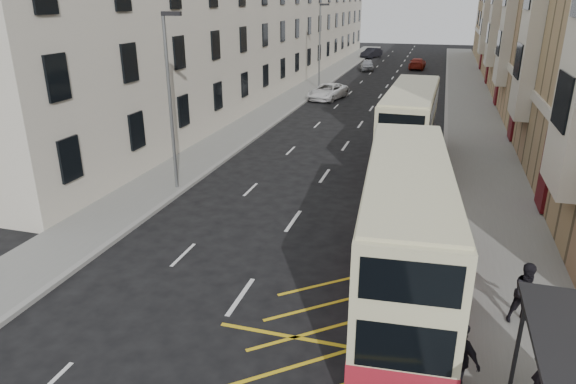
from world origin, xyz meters
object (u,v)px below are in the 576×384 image
(pedestrian_mid, at_px, (527,294))
(double_decker_front, at_px, (404,230))
(white_van, at_px, (328,91))
(car_dark, at_px, (372,53))
(car_red, at_px, (417,63))
(pedestrian_far, at_px, (460,357))
(car_silver, at_px, (367,65))
(double_decker_rear, at_px, (410,126))
(street_lamp_far, at_px, (320,42))
(pedestrian_near, at_px, (546,370))
(street_lamp_near, at_px, (170,94))

(pedestrian_mid, bearing_deg, double_decker_front, 147.64)
(white_van, distance_m, car_dark, 35.25)
(white_van, height_order, car_red, white_van)
(pedestrian_far, relative_size, car_silver, 0.45)
(car_red, bearing_deg, double_decker_rear, 93.74)
(street_lamp_far, relative_size, car_dark, 1.78)
(pedestrian_near, xyz_separation_m, car_dark, (-13.39, 70.55, -0.20))
(car_dark, bearing_deg, pedestrian_far, -60.83)
(pedestrian_near, bearing_deg, car_silver, -76.38)
(street_lamp_near, height_order, pedestrian_far, street_lamp_near)
(double_decker_rear, bearing_deg, car_dark, 101.13)
(white_van, height_order, car_dark, car_dark)
(street_lamp_far, bearing_deg, double_decker_front, -73.08)
(car_red, bearing_deg, street_lamp_near, 81.45)
(white_van, relative_size, car_silver, 1.26)
(car_silver, bearing_deg, pedestrian_mid, -86.50)
(pedestrian_far, distance_m, car_dark, 71.71)
(street_lamp_far, xyz_separation_m, car_dark, (1.15, 30.28, -3.90))
(double_decker_front, relative_size, pedestrian_mid, 5.88)
(pedestrian_far, height_order, car_silver, pedestrian_far)
(white_van, distance_m, car_red, 24.80)
(street_lamp_near, height_order, pedestrian_mid, street_lamp_near)
(pedestrian_near, bearing_deg, double_decker_rear, -74.87)
(street_lamp_near, xyz_separation_m, car_silver, (2.56, 45.62, -3.96))
(double_decker_front, distance_m, white_van, 32.68)
(street_lamp_near, height_order, white_van, street_lamp_near)
(street_lamp_near, relative_size, street_lamp_far, 1.00)
(car_dark, bearing_deg, street_lamp_far, -72.27)
(street_lamp_near, relative_size, double_decker_front, 0.75)
(pedestrian_near, relative_size, pedestrian_far, 0.88)
(street_lamp_far, height_order, pedestrian_far, street_lamp_far)
(street_lamp_far, bearing_deg, pedestrian_mid, -68.68)
(pedestrian_far, xyz_separation_m, car_dark, (-11.55, 70.78, -0.30))
(pedestrian_far, xyz_separation_m, white_van, (-10.76, 35.54, -0.34))
(car_dark, relative_size, car_red, 0.94)
(double_decker_front, height_order, white_van, double_decker_front)
(pedestrian_far, height_order, car_dark, pedestrian_far)
(double_decker_front, xyz_separation_m, pedestrian_mid, (3.47, -0.90, -1.08))
(street_lamp_far, distance_m, double_decker_front, 38.03)
(double_decker_front, xyz_separation_m, car_silver, (-8.49, 51.93, -1.46))
(double_decker_front, bearing_deg, car_dark, 93.88)
(pedestrian_far, distance_m, white_van, 37.13)
(double_decker_front, xyz_separation_m, pedestrian_far, (1.65, -4.18, -1.10))
(double_decker_front, bearing_deg, street_lamp_near, 145.70)
(pedestrian_mid, relative_size, car_red, 0.38)
(double_decker_front, distance_m, pedestrian_near, 5.42)
(pedestrian_mid, relative_size, pedestrian_far, 1.02)
(street_lamp_near, xyz_separation_m, pedestrian_far, (12.70, -10.49, -3.59))
(car_dark, bearing_deg, double_decker_rear, -60.31)
(double_decker_rear, relative_size, pedestrian_far, 5.94)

